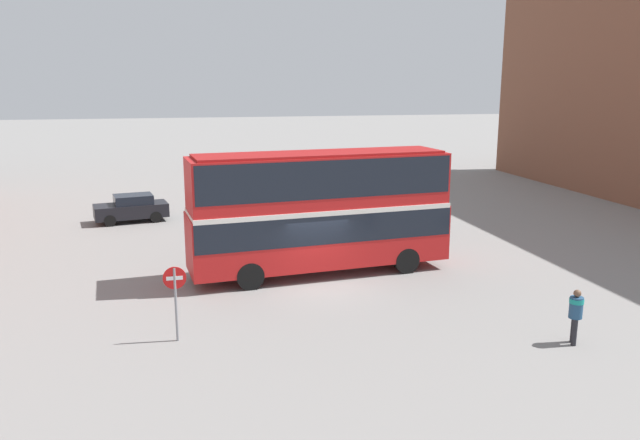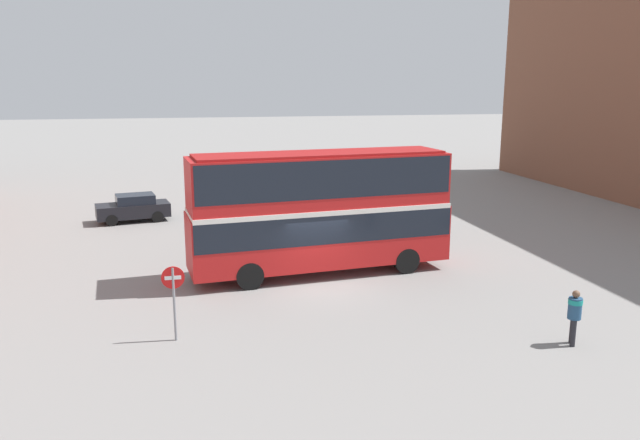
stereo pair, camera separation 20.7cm
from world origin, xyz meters
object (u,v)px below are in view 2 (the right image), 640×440
(pedestrian_foreground, at_px, (575,312))
(parked_car_kerb_far, at_px, (134,208))
(double_decker_bus, at_px, (320,205))
(no_entry_sign, at_px, (174,290))
(parked_car_kerb_near, at_px, (266,203))

(pedestrian_foreground, distance_m, parked_car_kerb_far, 24.94)
(double_decker_bus, xyz_separation_m, no_entry_sign, (-5.80, -5.76, -1.26))
(double_decker_bus, xyz_separation_m, parked_car_kerb_far, (-8.21, 11.91, -2.09))
(parked_car_kerb_far, bearing_deg, parked_car_kerb_near, 167.55)
(double_decker_bus, distance_m, no_entry_sign, 8.27)
(parked_car_kerb_far, distance_m, no_entry_sign, 17.85)
(pedestrian_foreground, height_order, parked_car_kerb_near, pedestrian_foreground)
(double_decker_bus, height_order, no_entry_sign, double_decker_bus)
(parked_car_kerb_near, xyz_separation_m, parked_car_kerb_far, (-7.54, 0.28, -0.00))
(no_entry_sign, bearing_deg, parked_car_kerb_near, 73.56)
(pedestrian_foreground, xyz_separation_m, parked_car_kerb_near, (-6.55, 20.30, -0.27))
(pedestrian_foreground, bearing_deg, parked_car_kerb_near, -44.11)
(parked_car_kerb_far, bearing_deg, pedestrian_foreground, 114.05)
(parked_car_kerb_near, bearing_deg, pedestrian_foreground, 114.93)
(pedestrian_foreground, distance_m, parked_car_kerb_near, 21.33)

